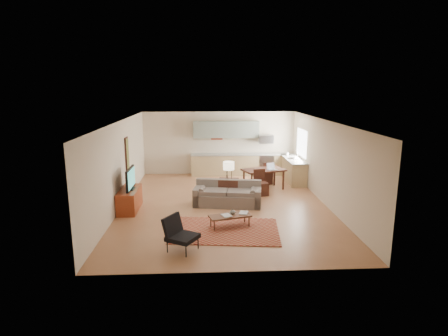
{
  "coord_description": "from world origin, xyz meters",
  "views": [
    {
      "loc": [
        -0.61,
        -11.56,
        3.73
      ],
      "look_at": [
        0.0,
        0.3,
        1.15
      ],
      "focal_mm": 30.0,
      "sensor_mm": 36.0,
      "label": 1
    }
  ],
  "objects": [
    {
      "name": "coffee_table",
      "position": [
        0.05,
        -1.98,
        0.17
      ],
      "size": [
        1.21,
        0.74,
        0.34
      ],
      "primitive_type": null,
      "rotation": [
        0.0,
        0.0,
        0.28
      ],
      "color": "#53301F",
      "rests_on": "floor"
    },
    {
      "name": "room",
      "position": [
        0.0,
        0.0,
        1.35
      ],
      "size": [
        9.0,
        9.0,
        9.0
      ],
      "color": "#9D633F",
      "rests_on": "ground"
    },
    {
      "name": "soap_bottle",
      "position": [
        2.83,
        3.65,
        1.02
      ],
      "size": [
        0.1,
        0.11,
        0.19
      ],
      "primitive_type": "imported",
      "rotation": [
        0.0,
        0.0,
        0.11
      ],
      "color": "beige",
      "rests_on": "kitchen_counter_right"
    },
    {
      "name": "table_lamp",
      "position": [
        0.16,
        0.38,
        1.06
      ],
      "size": [
        0.42,
        0.42,
        0.6
      ],
      "primitive_type": null,
      "rotation": [
        0.0,
        0.0,
        -0.17
      ],
      "color": "beige",
      "rests_on": "console_table"
    },
    {
      "name": "wall_art_left",
      "position": [
        -3.21,
        0.9,
        1.55
      ],
      "size": [
        0.06,
        0.42,
        1.1
      ],
      "primitive_type": null,
      "color": "olive",
      "rests_on": "room"
    },
    {
      "name": "book_b",
      "position": [
        0.32,
        -1.81,
        0.35
      ],
      "size": [
        0.38,
        0.42,
        0.02
      ],
      "primitive_type": "imported",
      "rotation": [
        0.0,
        0.0,
        -0.27
      ],
      "color": "navy",
      "rests_on": "coffee_table"
    },
    {
      "name": "sofa",
      "position": [
        0.1,
        -0.06,
        0.39
      ],
      "size": [
        2.35,
        1.31,
        0.78
      ],
      "primitive_type": null,
      "rotation": [
        0.0,
        0.0,
        -0.16
      ],
      "color": "#65584F",
      "rests_on": "floor"
    },
    {
      "name": "tv_credenza",
      "position": [
        -2.95,
        -0.37,
        0.33
      ],
      "size": [
        0.55,
        1.43,
        0.66
      ],
      "primitive_type": null,
      "color": "maroon",
      "rests_on": "floor"
    },
    {
      "name": "dining_table",
      "position": [
        1.54,
        1.8,
        0.38
      ],
      "size": [
        1.71,
        1.32,
        0.76
      ],
      "primitive_type": null,
      "rotation": [
        0.0,
        0.0,
        0.35
      ],
      "color": "black",
      "rests_on": "floor"
    },
    {
      "name": "kitchen_range",
      "position": [
        2.0,
        4.18,
        0.45
      ],
      "size": [
        0.62,
        0.62,
        0.9
      ],
      "primitive_type": "cube",
      "color": "#A5A8AD",
      "rests_on": "ground"
    },
    {
      "name": "vase",
      "position": [
        0.12,
        -1.91,
        0.42
      ],
      "size": [
        0.22,
        0.22,
        0.16
      ],
      "primitive_type": "imported",
      "rotation": [
        0.0,
        0.0,
        0.22
      ],
      "color": "black",
      "rests_on": "coffee_table"
    },
    {
      "name": "kitchen_microwave",
      "position": [
        2.0,
        4.2,
        1.55
      ],
      "size": [
        0.62,
        0.4,
        0.35
      ],
      "primitive_type": "cube",
      "color": "#A5A8AD",
      "rests_on": "room"
    },
    {
      "name": "dining_chair_near",
      "position": [
        1.34,
        1.03,
        0.45
      ],
      "size": [
        0.52,
        0.54,
        0.9
      ],
      "primitive_type": null,
      "rotation": [
        0.0,
        0.0,
        0.22
      ],
      "color": "black",
      "rests_on": "floor"
    },
    {
      "name": "triptych",
      "position": [
        -0.1,
        4.47,
        1.75
      ],
      "size": [
        1.7,
        0.04,
        0.5
      ],
      "primitive_type": null,
      "color": "beige",
      "rests_on": "room"
    },
    {
      "name": "console_table",
      "position": [
        0.16,
        0.38,
        0.38
      ],
      "size": [
        0.71,
        0.53,
        0.76
      ],
      "primitive_type": null,
      "rotation": [
        0.0,
        0.0,
        -0.16
      ],
      "color": "black",
      "rests_on": "floor"
    },
    {
      "name": "book_a",
      "position": [
        -0.16,
        -2.08,
        0.35
      ],
      "size": [
        0.43,
        0.46,
        0.03
      ],
      "primitive_type": "imported",
      "rotation": [
        0.0,
        0.0,
        0.35
      ],
      "color": "maroon",
      "rests_on": "coffee_table"
    },
    {
      "name": "kitchen_counter_right",
      "position": [
        2.93,
        3.0,
        0.46
      ],
      "size": [
        0.64,
        2.26,
        0.92
      ],
      "primitive_type": null,
      "color": "tan",
      "rests_on": "ground"
    },
    {
      "name": "upper_cabinets",
      "position": [
        0.3,
        4.33,
        1.95
      ],
      "size": [
        2.8,
        0.34,
        0.7
      ],
      "primitive_type": "cube",
      "color": "gray",
      "rests_on": "room"
    },
    {
      "name": "armchair",
      "position": [
        -1.15,
        -3.42,
        0.41
      ],
      "size": [
        0.98,
        0.98,
        0.82
      ],
      "primitive_type": null,
      "rotation": [
        0.0,
        0.0,
        1.03
      ],
      "color": "black",
      "rests_on": "floor"
    },
    {
      "name": "tv",
      "position": [
        -2.9,
        -0.37,
        0.99
      ],
      "size": [
        0.11,
        1.1,
        0.66
      ],
      "primitive_type": null,
      "color": "black",
      "rests_on": "tv_credenza"
    },
    {
      "name": "window_right",
      "position": [
        3.23,
        3.0,
        1.55
      ],
      "size": [
        0.02,
        1.4,
        1.05
      ],
      "primitive_type": "cube",
      "color": "white",
      "rests_on": "room"
    },
    {
      "name": "rug",
      "position": [
        -0.09,
        -2.25,
        0.01
      ],
      "size": [
        2.99,
        2.23,
        0.02
      ],
      "primitive_type": "cube",
      "rotation": [
        0.0,
        0.0,
        -0.11
      ],
      "color": "maroon",
      "rests_on": "floor"
    },
    {
      "name": "laptop",
      "position": [
        1.85,
        1.7,
        0.88
      ],
      "size": [
        0.39,
        0.35,
        0.24
      ],
      "primitive_type": null,
      "rotation": [
        0.0,
        0.0,
        0.43
      ],
      "color": "#A5A8AD",
      "rests_on": "dining_table"
    },
    {
      "name": "dining_chair_far",
      "position": [
        1.75,
        2.57,
        0.45
      ],
      "size": [
        0.56,
        0.57,
        0.89
      ],
      "primitive_type": null,
      "rotation": [
        0.0,
        0.0,
        3.52
      ],
      "color": "black",
      "rests_on": "floor"
    },
    {
      "name": "kitchen_counter_back",
      "position": [
        0.9,
        4.18,
        0.46
      ],
      "size": [
        4.26,
        0.64,
        0.92
      ],
      "primitive_type": null,
      "color": "tan",
      "rests_on": "ground"
    }
  ]
}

